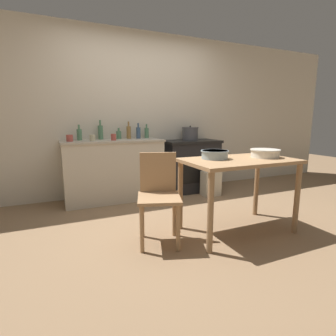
% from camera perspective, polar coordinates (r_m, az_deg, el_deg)
% --- Properties ---
extents(ground_plane, '(14.00, 14.00, 0.00)m').
position_cam_1_polar(ground_plane, '(3.12, 3.37, -12.04)').
color(ground_plane, '#896B4C').
extents(wall_back, '(8.00, 0.07, 2.55)m').
position_cam_1_polar(wall_back, '(4.35, -6.22, 11.49)').
color(wall_back, beige).
rests_on(wall_back, ground_plane).
extents(counter_cabinet, '(1.45, 0.58, 0.90)m').
position_cam_1_polar(counter_cabinet, '(3.99, -11.75, -0.45)').
color(counter_cabinet, beige).
rests_on(counter_cabinet, ground_plane).
extents(stove, '(0.94, 0.56, 0.86)m').
position_cam_1_polar(stove, '(4.45, 4.81, 0.56)').
color(stove, black).
rests_on(stove, ground_plane).
extents(work_table, '(1.17, 0.70, 0.79)m').
position_cam_1_polar(work_table, '(2.85, 15.15, -0.42)').
color(work_table, '#A87F56').
rests_on(work_table, ground_plane).
extents(chair, '(0.51, 0.51, 0.87)m').
position_cam_1_polar(chair, '(2.56, -2.04, -5.69)').
color(chair, '#A87F56').
rests_on(chair, ground_plane).
extents(flour_sack, '(0.28, 0.20, 0.39)m').
position_cam_1_polar(flour_sack, '(4.22, 9.30, -3.31)').
color(flour_sack, beige).
rests_on(flour_sack, ground_plane).
extents(stock_pot, '(0.28, 0.28, 0.24)m').
position_cam_1_polar(stock_pot, '(4.47, 4.85, 7.50)').
color(stock_pot, '#4C4C51').
rests_on(stock_pot, stove).
extents(mixing_bowl_large, '(0.32, 0.32, 0.09)m').
position_cam_1_polar(mixing_bowl_large, '(3.04, 20.38, 3.11)').
color(mixing_bowl_large, silver).
rests_on(mixing_bowl_large, work_table).
extents(mixing_bowl_small, '(0.29, 0.29, 0.09)m').
position_cam_1_polar(mixing_bowl_small, '(2.79, 10.12, 3.00)').
color(mixing_bowl_small, '#93A8B2').
rests_on(mixing_bowl_small, work_table).
extents(bottle_far_left, '(0.08, 0.08, 0.17)m').
position_cam_1_polar(bottle_far_left, '(4.12, -10.65, 7.14)').
color(bottle_far_left, '#517F5B').
rests_on(bottle_far_left, counter_cabinet).
extents(bottle_left, '(0.07, 0.07, 0.24)m').
position_cam_1_polar(bottle_left, '(4.16, -6.47, 7.68)').
color(bottle_left, '#3D5675').
rests_on(bottle_left, counter_cabinet).
extents(bottle_mid_left, '(0.07, 0.07, 0.22)m').
position_cam_1_polar(bottle_mid_left, '(4.26, -4.68, 7.68)').
color(bottle_mid_left, '#517F5B').
rests_on(bottle_mid_left, counter_cabinet).
extents(bottle_center_left, '(0.07, 0.07, 0.26)m').
position_cam_1_polar(bottle_center_left, '(4.13, -8.55, 7.73)').
color(bottle_center_left, olive).
rests_on(bottle_center_left, counter_cabinet).
extents(bottle_center, '(0.07, 0.07, 0.22)m').
position_cam_1_polar(bottle_center, '(3.97, -18.74, 6.96)').
color(bottle_center, '#517F5B').
rests_on(bottle_center, counter_cabinet).
extents(bottle_center_right, '(0.07, 0.07, 0.29)m').
position_cam_1_polar(bottle_center_right, '(4.08, -14.48, 7.61)').
color(bottle_center_right, '#517F5B').
rests_on(bottle_center_right, counter_cabinet).
extents(cup_mid_right, '(0.09, 0.09, 0.09)m').
position_cam_1_polar(cup_mid_right, '(3.80, -20.63, 6.10)').
color(cup_mid_right, '#B74C42').
rests_on(cup_mid_right, counter_cabinet).
extents(cup_right, '(0.08, 0.08, 0.08)m').
position_cam_1_polar(cup_right, '(3.84, -16.12, 6.34)').
color(cup_right, beige).
rests_on(cup_right, counter_cabinet).
extents(cup_far_right, '(0.07, 0.07, 0.09)m').
position_cam_1_polar(cup_far_right, '(3.83, -11.78, 6.59)').
color(cup_far_right, '#B74C42').
rests_on(cup_far_right, counter_cabinet).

